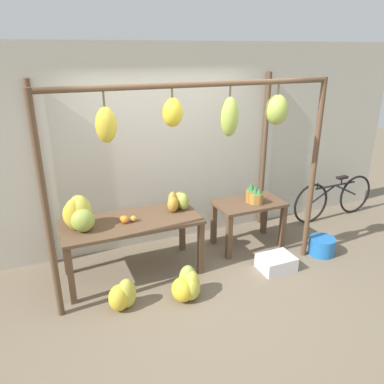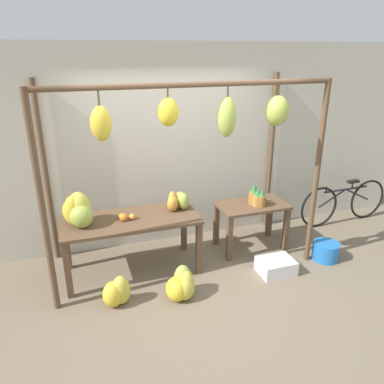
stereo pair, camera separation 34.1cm
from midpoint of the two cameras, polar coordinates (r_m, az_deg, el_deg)
name	(u,v)px [view 1 (the left image)]	position (r m, az deg, el deg)	size (l,w,h in m)	color
ground_plane	(205,291)	(4.62, -0.16, -14.85)	(20.00, 20.00, 0.00)	#756651
shop_wall_back	(163,148)	(5.29, -6.33, 6.60)	(8.00, 0.08, 2.80)	beige
stall_awning	(198,138)	(4.29, -1.38, 8.18)	(3.31, 1.30, 2.39)	brown
display_table_main	(132,228)	(4.70, -11.24, -5.40)	(1.68, 0.74, 0.75)	brown
display_table_side	(249,211)	(5.37, 6.84, -2.96)	(0.97, 0.57, 0.68)	brown
banana_pile_on_table	(78,214)	(4.54, -19.00, -3.26)	(0.42, 0.46, 0.40)	gold
orange_pile	(128,219)	(4.60, -11.88, -4.08)	(0.20, 0.14, 0.10)	orange
pineapple_cluster	(254,196)	(5.24, 7.65, -0.56)	(0.19, 0.24, 0.30)	olive
banana_pile_ground_left	(123,296)	(4.36, -12.82, -15.20)	(0.39, 0.34, 0.36)	gold
banana_pile_ground_right	(188,286)	(4.42, -2.93, -14.12)	(0.41, 0.38, 0.39)	gold
fruit_crate_white	(276,263)	(5.04, 10.80, -10.58)	(0.45, 0.35, 0.19)	silver
blue_bucket	(322,246)	(5.53, 17.51, -7.88)	(0.35, 0.35, 0.25)	blue
parked_bicycle	(334,198)	(6.66, 19.45, -0.87)	(1.66, 0.09, 0.72)	black
papaya_pile	(178,202)	(4.82, -4.25, -1.53)	(0.34, 0.25, 0.25)	gold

